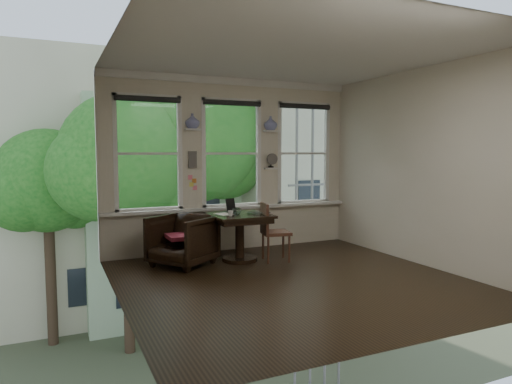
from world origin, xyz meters
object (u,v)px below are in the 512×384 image
mug (231,213)px  laptop (258,214)px  table (240,237)px  side_chair_right (276,232)px  armchair_left (182,240)px

mug → laptop: bearing=-4.1°
table → side_chair_right: (0.53, -0.23, 0.09)m
side_chair_right → mug: side_chair_right is taller
armchair_left → mug: size_ratio=9.57×
armchair_left → mug: 0.84m
table → armchair_left: 0.91m
mug → side_chair_right: bearing=-6.6°
table → laptop: size_ratio=2.49×
armchair_left → table: bearing=49.1°
side_chair_right → laptop: bearing=91.0°
armchair_left → side_chair_right: bearing=42.0°
side_chair_right → armchair_left: bearing=89.5°
mug → table: bearing=34.4°
laptop → table: bearing=178.5°
table → laptop: 0.49m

